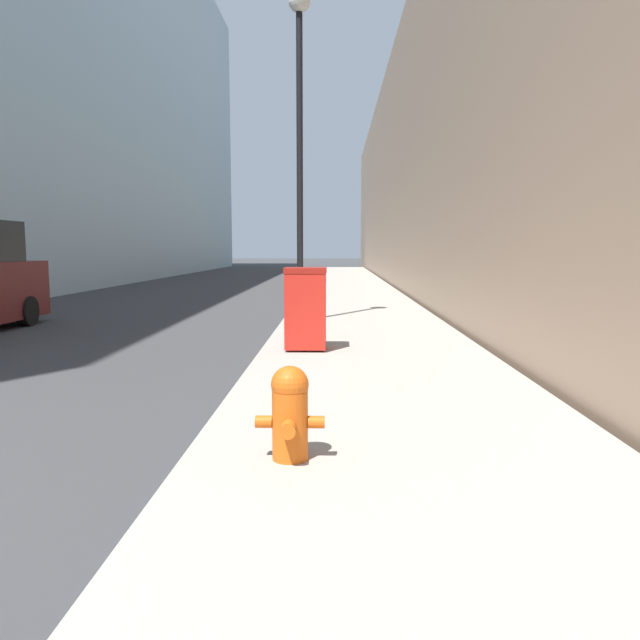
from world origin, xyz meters
TOP-DOWN VIEW (x-y plane):
  - sidewalk_right at (5.49, 18.00)m, footprint 3.39×60.00m
  - building_right_stone at (13.29, 26.00)m, footprint 12.00×60.00m
  - fire_hydrant at (4.60, 1.89)m, footprint 0.50×0.38m
  - trash_bin at (4.48, 6.78)m, footprint 0.62×0.59m
  - lamppost at (4.19, 10.45)m, footprint 0.43×0.43m

SIDE VIEW (x-z plane):
  - sidewalk_right at x=5.49m, z-range 0.00..0.15m
  - fire_hydrant at x=4.60m, z-range 0.16..0.85m
  - trash_bin at x=4.48m, z-range 0.16..1.39m
  - lamppost at x=4.19m, z-range 1.05..7.62m
  - building_right_stone at x=13.29m, z-range 0.00..10.02m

